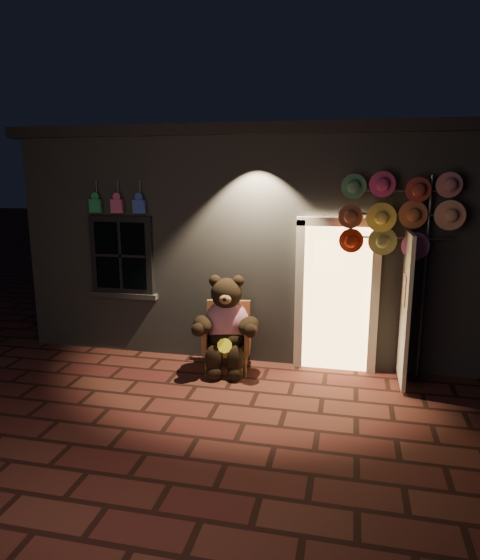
% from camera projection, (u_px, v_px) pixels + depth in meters
% --- Properties ---
extents(ground, '(60.00, 60.00, 0.00)m').
position_uv_depth(ground, '(218.00, 403.00, 6.16)').
color(ground, '#592C22').
rests_on(ground, ground).
extents(shop_building, '(7.30, 5.95, 3.51)m').
position_uv_depth(shop_building, '(271.00, 228.00, 9.59)').
color(shop_building, slate).
rests_on(shop_building, ground).
extents(wicker_armchair, '(0.74, 0.69, 0.96)m').
position_uv_depth(wicker_armchair, '(228.00, 336.00, 7.18)').
color(wicker_armchair, olive).
rests_on(wicker_armchair, ground).
extents(teddy_bear, '(1.01, 0.85, 1.41)m').
position_uv_depth(teddy_bear, '(226.00, 325.00, 7.02)').
color(teddy_bear, '#C31440').
rests_on(teddy_bear, ground).
extents(hat_rack, '(1.57, 0.22, 2.78)m').
position_uv_depth(hat_rack, '(396.00, 215.00, 6.46)').
color(hat_rack, '#59595E').
rests_on(hat_rack, ground).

